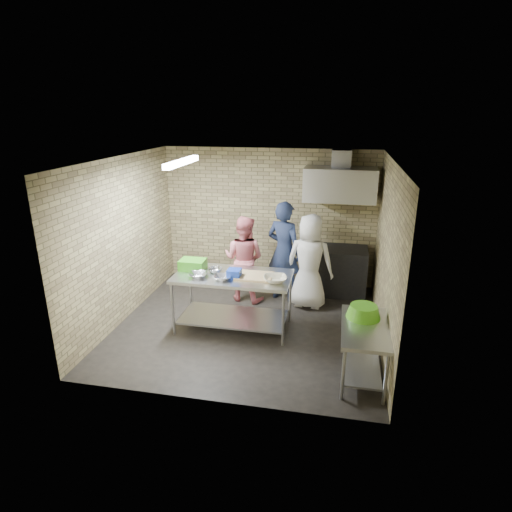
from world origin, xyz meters
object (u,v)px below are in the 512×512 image
at_px(green_basin, 363,311).
at_px(bottle_red, 342,187).
at_px(woman_white, 310,262).
at_px(bottle_green, 365,188).
at_px(green_crate, 193,264).
at_px(blue_tub, 234,273).
at_px(prep_table, 233,301).
at_px(man_navy, 284,252).
at_px(woman_pink, 244,259).
at_px(stove, 334,270).
at_px(side_counter, 363,351).

xyz_separation_m(green_basin, bottle_red, (-0.38, 2.74, 1.19)).
bearing_deg(woman_white, green_basin, 123.44).
bearing_deg(green_basin, bottle_green, 89.58).
height_order(green_crate, woman_white, woman_white).
bearing_deg(green_crate, blue_tub, -16.35).
xyz_separation_m(prep_table, woman_white, (1.13, 1.05, 0.39)).
xyz_separation_m(man_navy, woman_pink, (-0.72, -0.16, -0.13)).
bearing_deg(stove, side_counter, -80.71).
distance_m(bottle_green, woman_white, 1.75).
height_order(blue_tub, bottle_red, bottle_red).
distance_m(side_counter, bottle_green, 3.41).
distance_m(green_crate, woman_pink, 1.19).
distance_m(prep_table, man_navy, 1.50).
relative_size(side_counter, woman_white, 0.70).
relative_size(stove, bottle_red, 6.67).
relative_size(stove, green_basin, 2.61).
xyz_separation_m(blue_tub, man_navy, (0.59, 1.37, -0.05)).
relative_size(bottle_red, woman_pink, 0.11).
xyz_separation_m(prep_table, bottle_red, (1.61, 2.01, 1.57)).
bearing_deg(woman_pink, bottle_green, -145.56).
bearing_deg(green_crate, prep_table, -9.73).
distance_m(man_navy, woman_white, 0.54).
relative_size(prep_table, green_basin, 4.00).
distance_m(stove, bottle_green, 1.65).
bearing_deg(man_navy, side_counter, 144.89).
distance_m(prep_table, woman_pink, 1.17).
xyz_separation_m(prep_table, green_crate, (-0.70, 0.12, 0.54)).
xyz_separation_m(blue_tub, woman_pink, (-0.13, 1.21, -0.19)).
relative_size(prep_table, blue_tub, 9.00).
distance_m(green_basin, woman_white, 1.98).
xyz_separation_m(bottle_green, woman_pink, (-2.09, -0.89, -1.21)).
bearing_deg(green_basin, side_counter, -85.43).
height_order(green_crate, blue_tub, green_crate).
height_order(side_counter, woman_white, woman_white).
xyz_separation_m(prep_table, stove, (1.56, 1.77, -0.01)).
relative_size(stove, blue_tub, 5.87).
height_order(bottle_green, man_navy, bottle_green).
bearing_deg(woman_white, prep_table, 50.48).
xyz_separation_m(stove, bottle_green, (0.45, 0.24, 1.57)).
bearing_deg(bottle_green, bottle_red, 180.00).
height_order(blue_tub, green_basin, blue_tub).
bearing_deg(woman_pink, green_basin, 149.50).
distance_m(green_basin, bottle_green, 2.98).
bearing_deg(prep_table, green_basin, -20.25).
height_order(blue_tub, man_navy, man_navy).
height_order(side_counter, woman_pink, woman_pink).
distance_m(green_crate, blue_tub, 0.78).
xyz_separation_m(woman_pink, woman_white, (1.20, -0.07, 0.05)).
bearing_deg(bottle_red, blue_tub, -126.57).
bearing_deg(bottle_green, man_navy, -151.84).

